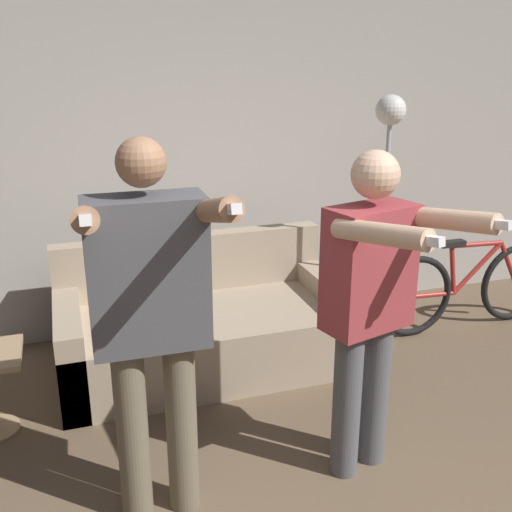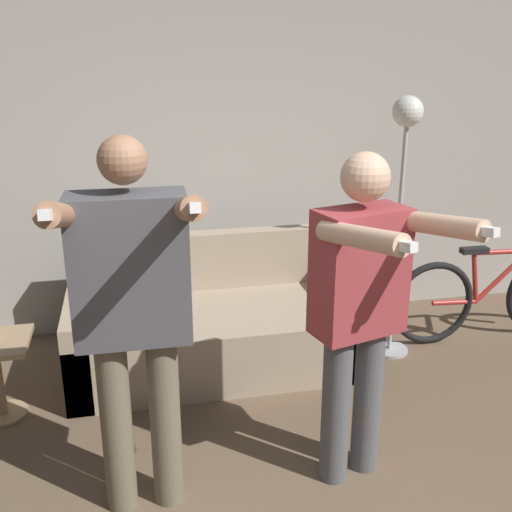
# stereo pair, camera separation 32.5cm
# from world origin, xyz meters

# --- Properties ---
(wall_back) EXTENTS (10.00, 0.05, 2.60)m
(wall_back) POSITION_xyz_m (0.00, 3.08, 1.30)
(wall_back) COLOR #B7B2A8
(wall_back) RESTS_ON ground_plane
(couch) EXTENTS (1.89, 0.93, 0.82)m
(couch) POSITION_xyz_m (-0.21, 2.36, 0.26)
(couch) COLOR tan
(couch) RESTS_ON ground_plane
(person_left) EXTENTS (0.56, 0.67, 1.73)m
(person_left) POSITION_xyz_m (-0.74, 1.05, 1.01)
(person_left) COLOR #6B604C
(person_left) RESTS_ON ground_plane
(person_right) EXTENTS (0.60, 0.75, 1.63)m
(person_right) POSITION_xyz_m (0.29, 1.05, 0.94)
(person_right) COLOR #56565B
(person_right) RESTS_ON ground_plane
(cat) EXTENTS (0.51, 0.14, 0.18)m
(cat) POSITION_xyz_m (-0.50, 2.71, 0.90)
(cat) COLOR #B7AD9E
(cat) RESTS_ON couch
(floor_lamp) EXTENTS (0.26, 0.26, 1.78)m
(floor_lamp) POSITION_xyz_m (1.03, 2.24, 1.33)
(floor_lamp) COLOR #B2B2B7
(floor_lamp) RESTS_ON ground_plane
(bicycle) EXTENTS (1.55, 0.07, 0.72)m
(bicycle) POSITION_xyz_m (1.83, 2.29, 0.33)
(bicycle) COLOR black
(bicycle) RESTS_ON ground_plane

